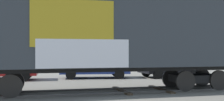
{
  "coord_description": "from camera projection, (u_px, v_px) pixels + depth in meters",
  "views": [
    {
      "loc": [
        -3.08,
        -12.47,
        1.82
      ],
      "look_at": [
        -0.07,
        0.71,
        1.83
      ],
      "focal_mm": 46.42,
      "sensor_mm": 36.0,
      "label": 1
    }
  ],
  "objects": [
    {
      "name": "parked_car_black",
      "position": [
        170.0,
        66.0,
        19.84
      ],
      "size": [
        4.23,
        2.32,
        1.5
      ],
      "color": "black",
      "rests_on": "ground_plane"
    },
    {
      "name": "freight_car",
      "position": [
        101.0,
        31.0,
        12.68
      ],
      "size": [
        14.4,
        3.33,
        4.65
      ],
      "color": "#33383D",
      "rests_on": "ground_plane"
    },
    {
      "name": "parked_car_red",
      "position": [
        0.0,
        66.0,
        17.62
      ],
      "size": [
        4.3,
        2.1,
        1.8
      ],
      "color": "#B21E1E",
      "rests_on": "ground_plane"
    },
    {
      "name": "parked_car_blue",
      "position": [
        94.0,
        66.0,
        19.2
      ],
      "size": [
        4.7,
        2.4,
        1.6
      ],
      "color": "navy",
      "rests_on": "ground_plane"
    },
    {
      "name": "hillside",
      "position": [
        56.0,
        34.0,
        88.66
      ],
      "size": [
        155.59,
        39.34,
        18.47
      ],
      "color": "silver",
      "rests_on": "ground_plane"
    },
    {
      "name": "ground_plane",
      "position": [
        117.0,
        92.0,
        12.84
      ],
      "size": [
        260.0,
        260.0,
        0.0
      ],
      "primitive_type": "plane",
      "color": "slate"
    },
    {
      "name": "track",
      "position": [
        69.0,
        92.0,
        12.34
      ],
      "size": [
        60.02,
        3.26,
        0.08
      ],
      "color": "#4C4742",
      "rests_on": "ground_plane"
    },
    {
      "name": "flagpole",
      "position": [
        74.0,
        7.0,
        25.51
      ],
      "size": [
        1.37,
        0.49,
        9.04
      ],
      "color": "silver",
      "rests_on": "ground_plane"
    }
  ]
}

